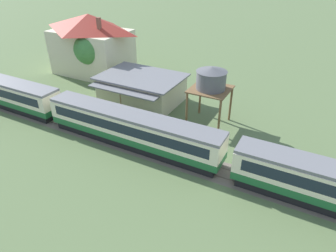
{
  "coord_description": "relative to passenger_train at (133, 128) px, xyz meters",
  "views": [
    {
      "loc": [
        4.76,
        -24.29,
        19.38
      ],
      "look_at": [
        -9.37,
        2.11,
        1.84
      ],
      "focal_mm": 32.0,
      "sensor_mm": 36.0,
      "label": 1
    }
  ],
  "objects": [
    {
      "name": "yard_tree_0",
      "position": [
        -24.68,
        20.83,
        1.7
      ],
      "size": [
        2.92,
        2.92,
        5.44
      ],
      "color": "brown",
      "rests_on": "ground_plane"
    },
    {
      "name": "yard_tree_1",
      "position": [
        -17.65,
        13.56,
        3.09
      ],
      "size": [
        5.01,
        5.01,
        7.85
      ],
      "color": "#4C3823",
      "rests_on": "ground_plane"
    },
    {
      "name": "passenger_train",
      "position": [
        0.0,
        0.0,
        0.0
      ],
      "size": [
        67.53,
        3.11,
        4.05
      ],
      "color": "#1E6033",
      "rests_on": "ground_plane"
    },
    {
      "name": "ground_plane",
      "position": [
        12.22,
        0.78,
        -2.25
      ],
      "size": [
        600.0,
        600.0,
        0.0
      ],
      "primitive_type": "plane",
      "color": "#566B42"
    },
    {
      "name": "water_tower",
      "position": [
        5.59,
        8.8,
        3.72
      ],
      "size": [
        4.76,
        4.76,
        7.58
      ],
      "color": "brown",
      "rests_on": "ground_plane"
    },
    {
      "name": "railway_track",
      "position": [
        -4.44,
        -0.0,
        -2.24
      ],
      "size": [
        122.29,
        3.6,
        0.04
      ],
      "color": "#665B51",
      "rests_on": "ground_plane"
    },
    {
      "name": "station_building",
      "position": [
        -5.58,
        10.48,
        -0.25
      ],
      "size": [
        11.87,
        9.58,
        3.94
      ],
      "color": "beige",
      "rests_on": "ground_plane"
    },
    {
      "name": "station_house_red_roof",
      "position": [
        -19.78,
        16.66,
        3.07
      ],
      "size": [
        14.03,
        9.22,
        10.32
      ],
      "color": "beige",
      "rests_on": "ground_plane"
    }
  ]
}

